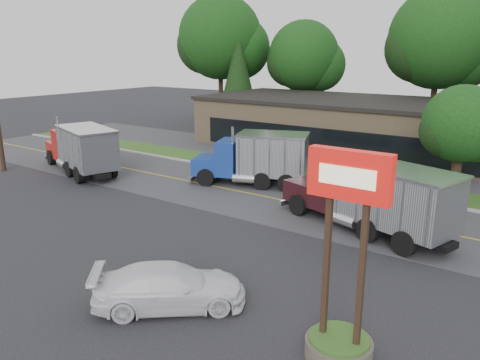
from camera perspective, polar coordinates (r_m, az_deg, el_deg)
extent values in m
plane|color=#343439|center=(21.68, -11.72, -7.51)|extent=(140.00, 140.00, 0.00)
cube|color=#4E4E53|center=(28.17, 1.65, -1.78)|extent=(60.00, 8.00, 0.02)
cube|color=gold|center=(28.17, 1.65, -1.78)|extent=(60.00, 0.12, 0.01)
cube|color=#9E9E99|center=(31.62, 5.86, 0.07)|extent=(60.00, 0.30, 0.12)
cube|color=#1E4C1A|center=(33.15, 7.39, 0.75)|extent=(60.00, 3.40, 0.03)
cube|color=#4E4E53|center=(37.54, 10.97, 2.32)|extent=(60.00, 7.00, 0.02)
cube|color=tan|center=(41.98, 17.03, 6.08)|extent=(32.00, 12.00, 4.00)
cylinder|color=#6B6054|center=(14.29, 11.92, -19.39)|extent=(1.90, 1.90, 0.50)
cylinder|color=#1E4C1A|center=(14.12, 11.99, -18.39)|extent=(1.70, 1.70, 0.10)
cube|color=#332116|center=(13.28, 10.48, -10.42)|extent=(0.16, 0.16, 5.00)
cube|color=#332116|center=(12.95, 14.57, -11.38)|extent=(0.16, 0.16, 5.00)
cube|color=red|center=(12.17, 13.23, 0.58)|extent=(2.20, 0.35, 1.30)
cube|color=beige|center=(12.00, 12.88, 0.39)|extent=(1.50, 0.04, 0.50)
cube|color=beige|center=(12.34, 13.56, 0.77)|extent=(1.50, 0.04, 0.50)
cylinder|color=#382619|center=(57.54, -2.34, 9.77)|extent=(0.56, 0.56, 5.33)
sphere|color=#10350E|center=(57.28, -2.42, 16.99)|extent=(9.75, 9.75, 9.75)
sphere|color=#10350E|center=(57.16, -0.13, 15.78)|extent=(7.31, 7.31, 7.31)
sphere|color=black|center=(57.49, -4.24, 16.04)|extent=(6.70, 6.70, 6.70)
cylinder|color=#382619|center=(53.92, 7.56, 8.67)|extent=(0.56, 0.56, 4.21)
sphere|color=#10350E|center=(53.56, 7.78, 14.76)|extent=(7.70, 7.70, 7.70)
sphere|color=#10350E|center=(53.79, 9.64, 13.66)|extent=(5.78, 5.78, 5.78)
sphere|color=black|center=(53.51, 6.21, 14.03)|extent=(5.30, 5.30, 5.30)
cylinder|color=#382619|center=(49.02, 22.33, 7.52)|extent=(0.56, 0.56, 5.11)
sphere|color=#10350E|center=(48.70, 23.18, 15.61)|extent=(9.34, 9.34, 9.34)
sphere|color=#10350E|center=(49.47, 25.37, 13.99)|extent=(7.01, 7.01, 7.01)
sphere|color=black|center=(48.18, 21.09, 14.78)|extent=(6.42, 6.42, 6.42)
cylinder|color=#382619|center=(53.85, -0.21, 7.07)|extent=(0.44, 0.44, 1.00)
cone|color=black|center=(53.34, -0.22, 12.75)|extent=(4.67, 4.67, 9.55)
cylinder|color=#382619|center=(29.74, 24.73, 0.09)|extent=(0.56, 0.56, 2.38)
sphere|color=#10350E|center=(29.14, 25.44, 6.23)|extent=(4.35, 4.35, 4.35)
sphere|color=#10350E|center=(29.62, 27.06, 5.10)|extent=(3.26, 3.26, 3.26)
sphere|color=black|center=(28.92, 23.88, 5.53)|extent=(2.99, 2.99, 2.99)
cube|color=black|center=(35.11, -18.73, 1.83)|extent=(8.54, 3.69, 0.28)
cube|color=red|center=(38.54, -20.56, 3.66)|extent=(2.69, 2.84, 1.10)
cube|color=red|center=(36.83, -19.90, 4.17)|extent=(2.19, 2.75, 2.20)
cube|color=black|center=(37.38, -20.25, 4.91)|extent=(0.72, 2.01, 0.90)
cube|color=silver|center=(33.41, -18.13, 3.77)|extent=(5.70, 4.01, 2.50)
cube|color=silver|center=(33.19, -18.32, 5.97)|extent=(5.89, 4.20, 0.12)
cylinder|color=black|center=(38.79, -18.78, 3.06)|extent=(1.15, 0.68, 1.10)
cylinder|color=black|center=(38.18, -22.05, 2.56)|extent=(1.15, 0.68, 1.10)
cylinder|color=black|center=(33.73, -15.88, 1.53)|extent=(1.15, 0.68, 1.10)
cylinder|color=black|center=(33.03, -19.59, 0.93)|extent=(1.15, 0.68, 1.10)
cube|color=black|center=(30.19, 1.70, 0.53)|extent=(6.92, 3.45, 0.28)
cube|color=#1C3B9A|center=(30.83, -3.84, 1.87)|extent=(2.39, 2.75, 1.10)
cube|color=#1C3B9A|center=(30.31, -1.39, 2.83)|extent=(2.00, 2.68, 2.20)
cube|color=black|center=(30.36, -2.36, 3.62)|extent=(0.81, 1.98, 0.90)
cube|color=silver|center=(29.61, 4.04, 3.09)|extent=(4.82, 3.84, 2.50)
cube|color=silver|center=(29.37, 4.09, 5.57)|extent=(5.01, 4.03, 0.12)
cylinder|color=black|center=(31.98, -2.94, 1.37)|extent=(1.15, 0.72, 1.10)
cylinder|color=black|center=(29.86, -4.22, 0.32)|extent=(1.15, 0.72, 1.10)
cylinder|color=black|center=(31.01, 4.92, 0.88)|extent=(1.15, 0.72, 1.10)
cylinder|color=black|center=(28.81, 4.18, -0.24)|extent=(1.15, 0.72, 1.10)
cube|color=black|center=(23.28, 15.27, -4.61)|extent=(8.49, 3.58, 0.28)
cube|color=black|center=(25.41, 8.73, -1.24)|extent=(2.66, 2.82, 1.10)
cube|color=black|center=(24.16, 11.63, -0.78)|extent=(2.16, 2.74, 2.20)
cube|color=black|center=(24.47, 10.54, 0.46)|extent=(0.70, 2.02, 0.90)
cube|color=silver|center=(22.01, 18.59, -2.06)|extent=(5.66, 3.95, 2.50)
cube|color=silver|center=(21.67, 18.88, 1.22)|extent=(5.85, 4.14, 0.12)
cylinder|color=black|center=(26.26, 10.73, -2.04)|extent=(1.15, 0.67, 1.10)
cylinder|color=black|center=(24.67, 7.11, -3.03)|extent=(1.15, 0.67, 1.10)
cylinder|color=black|center=(23.20, 20.67, -5.16)|extent=(1.15, 0.67, 1.10)
cylinder|color=black|center=(21.38, 17.31, -6.59)|extent=(1.15, 0.67, 1.10)
imported|color=white|center=(16.21, -8.56, -12.71)|extent=(5.16, 4.91, 1.47)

